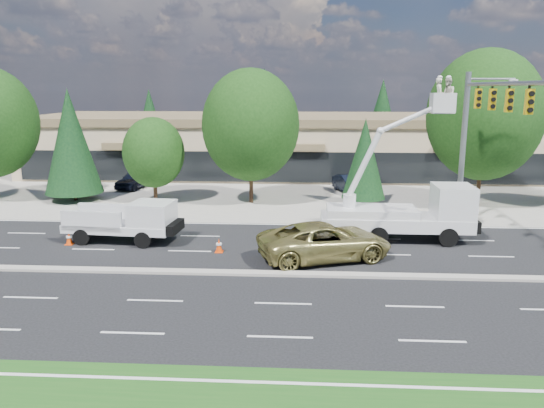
# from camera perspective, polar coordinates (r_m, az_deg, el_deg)

# --- Properties ---
(ground) EXTENTS (140.00, 140.00, 0.00)m
(ground) POSITION_cam_1_polar(r_m,az_deg,el_deg) (23.69, 1.50, -7.64)
(ground) COLOR black
(ground) RESTS_ON ground
(concrete_apron) EXTENTS (140.00, 22.00, 0.01)m
(concrete_apron) POSITION_cam_1_polar(r_m,az_deg,el_deg) (43.02, 2.39, 1.53)
(concrete_apron) COLOR gray
(concrete_apron) RESTS_ON ground
(road_median) EXTENTS (120.00, 0.55, 0.12)m
(road_median) POSITION_cam_1_polar(r_m,az_deg,el_deg) (23.67, 1.50, -7.51)
(road_median) COLOR gray
(road_median) RESTS_ON ground
(strip_mall) EXTENTS (50.40, 15.40, 5.50)m
(strip_mall) POSITION_cam_1_polar(r_m,az_deg,el_deg) (52.49, 2.62, 6.62)
(strip_mall) COLOR tan
(strip_mall) RESTS_ON ground
(tree_front_b) EXTENTS (4.10, 4.10, 8.09)m
(tree_front_b) POSITION_cam_1_polar(r_m,az_deg,el_deg) (40.99, -20.81, 6.31)
(tree_front_b) COLOR #332114
(tree_front_b) RESTS_ON ground
(tree_front_c) EXTENTS (4.40, 4.40, 6.11)m
(tree_front_c) POSITION_cam_1_polar(r_m,az_deg,el_deg) (39.01, -12.62, 5.42)
(tree_front_c) COLOR #332114
(tree_front_c) RESTS_ON ground
(tree_front_d) EXTENTS (6.83, 6.83, 9.48)m
(tree_front_d) POSITION_cam_1_polar(r_m,az_deg,el_deg) (37.51, -2.31, 8.47)
(tree_front_d) COLOR #332114
(tree_front_d) RESTS_ON ground
(tree_front_e) EXTENTS (3.08, 3.08, 6.07)m
(tree_front_e) POSITION_cam_1_polar(r_m,az_deg,el_deg) (37.81, 9.92, 4.83)
(tree_front_e) COLOR #332114
(tree_front_e) RESTS_ON ground
(tree_front_f) EXTENTS (7.75, 7.75, 10.75)m
(tree_front_f) POSITION_cam_1_polar(r_m,az_deg,el_deg) (39.27, 21.91, 8.86)
(tree_front_f) COLOR #332114
(tree_front_f) RESTS_ON ground
(tree_back_a) EXTENTS (4.04, 4.04, 7.96)m
(tree_back_a) POSITION_cam_1_polar(r_m,az_deg,el_deg) (67.02, -12.99, 8.81)
(tree_back_a) COLOR #332114
(tree_back_a) RESTS_ON ground
(tree_back_b) EXTENTS (5.26, 5.26, 10.37)m
(tree_back_b) POSITION_cam_1_polar(r_m,az_deg,el_deg) (64.46, -0.82, 10.14)
(tree_back_b) COLOR #332114
(tree_back_b) RESTS_ON ground
(tree_back_c) EXTENTS (4.61, 4.61, 9.09)m
(tree_back_c) POSITION_cam_1_polar(r_m,az_deg,el_deg) (64.99, 11.76, 9.30)
(tree_back_c) COLOR #332114
(tree_back_c) RESTS_ON ground
(tree_back_d) EXTENTS (5.60, 5.60, 11.03)m
(tree_back_d) POSITION_cam_1_polar(r_m,az_deg,el_deg) (67.72, 22.04, 9.66)
(tree_back_d) COLOR #332114
(tree_back_d) RESTS_ON ground
(signal_mast) EXTENTS (2.76, 10.16, 9.00)m
(signal_mast) POSITION_cam_1_polar(r_m,az_deg,el_deg) (30.81, 21.21, 7.74)
(signal_mast) COLOR gray
(signal_mast) RESTS_ON ground
(utility_pickup) EXTENTS (5.96, 2.70, 2.22)m
(utility_pickup) POSITION_cam_1_polar(r_m,az_deg,el_deg) (29.43, -15.24, -2.21)
(utility_pickup) COLOR silver
(utility_pickup) RESTS_ON ground
(bucket_truck) EXTENTS (8.02, 2.67, 8.72)m
(bucket_truck) POSITION_cam_1_polar(r_m,az_deg,el_deg) (29.43, 14.54, -0.28)
(bucket_truck) COLOR silver
(bucket_truck) RESTS_ON ground
(traffic_cone_a) EXTENTS (0.40, 0.40, 0.70)m
(traffic_cone_a) POSITION_cam_1_polar(r_m,az_deg,el_deg) (30.02, -20.99, -3.46)
(traffic_cone_a) COLOR #E53E07
(traffic_cone_a) RESTS_ON ground
(traffic_cone_b) EXTENTS (0.40, 0.40, 0.70)m
(traffic_cone_b) POSITION_cam_1_polar(r_m,az_deg,el_deg) (26.89, -5.73, -4.47)
(traffic_cone_b) COLOR #E53E07
(traffic_cone_b) RESTS_ON ground
(traffic_cone_c) EXTENTS (0.40, 0.40, 0.70)m
(traffic_cone_c) POSITION_cam_1_polar(r_m,az_deg,el_deg) (26.80, 0.69, -4.47)
(traffic_cone_c) COLOR #E53E07
(traffic_cone_c) RESTS_ON ground
(minivan) EXTENTS (7.04, 4.90, 1.79)m
(minivan) POSITION_cam_1_polar(r_m,az_deg,el_deg) (25.68, 5.72, -4.00)
(minivan) COLOR olive
(minivan) RESTS_ON ground
(parked_car_west) EXTENTS (2.73, 4.62, 1.47)m
(parked_car_west) POSITION_cam_1_polar(r_m,az_deg,el_deg) (45.17, -14.49, 2.61)
(parked_car_west) COLOR black
(parked_car_west) RESTS_ON ground
(parked_car_east) EXTENTS (2.74, 4.53, 1.41)m
(parked_car_east) POSITION_cam_1_polar(r_m,az_deg,el_deg) (42.10, 8.39, 2.13)
(parked_car_east) COLOR black
(parked_car_east) RESTS_ON ground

